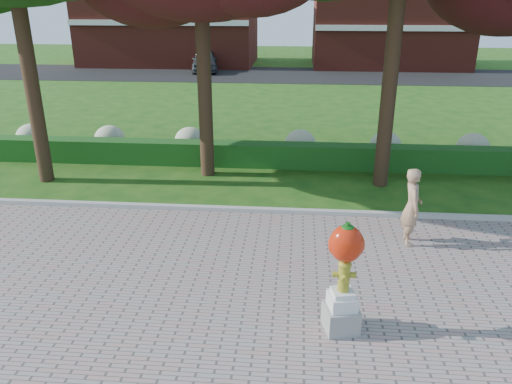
% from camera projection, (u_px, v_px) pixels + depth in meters
% --- Properties ---
extents(ground, '(100.00, 100.00, 0.00)m').
position_uv_depth(ground, '(251.00, 270.00, 10.69)').
color(ground, '#174812').
rests_on(ground, ground).
extents(curb, '(40.00, 0.18, 0.15)m').
position_uv_depth(curb, '(262.00, 211.00, 13.44)').
color(curb, '#ADADA5').
rests_on(curb, ground).
extents(lawn_hedge, '(24.00, 0.70, 0.80)m').
position_uv_depth(lawn_hedge, '(270.00, 155.00, 17.02)').
color(lawn_hedge, '#144715').
rests_on(lawn_hedge, ground).
extents(hydrangea_row, '(20.10, 1.10, 0.99)m').
position_uv_depth(hydrangea_row, '(288.00, 143.00, 17.85)').
color(hydrangea_row, '#AEAE85').
rests_on(hydrangea_row, ground).
extents(street, '(50.00, 8.00, 0.02)m').
position_uv_depth(street, '(287.00, 75.00, 36.61)').
color(street, black).
rests_on(street, ground).
extents(building_left, '(14.00, 8.00, 7.00)m').
position_uv_depth(building_left, '(170.00, 20.00, 41.67)').
color(building_left, maroon).
rests_on(building_left, ground).
extents(building_right, '(12.00, 8.00, 6.40)m').
position_uv_depth(building_right, '(389.00, 25.00, 40.36)').
color(building_right, maroon).
rests_on(building_right, ground).
extents(hydrant_sculpture, '(0.66, 0.66, 2.05)m').
position_uv_depth(hydrant_sculpture, '(344.00, 275.00, 8.35)').
color(hydrant_sculpture, gray).
rests_on(hydrant_sculpture, walkway).
extents(woman, '(0.45, 0.68, 1.84)m').
position_uv_depth(woman, '(412.00, 207.00, 11.45)').
color(woman, tan).
rests_on(woman, walkway).
extents(parked_car, '(2.57, 4.86, 1.58)m').
position_uv_depth(parked_car, '(205.00, 61.00, 37.95)').
color(parked_car, '#45494D').
rests_on(parked_car, street).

